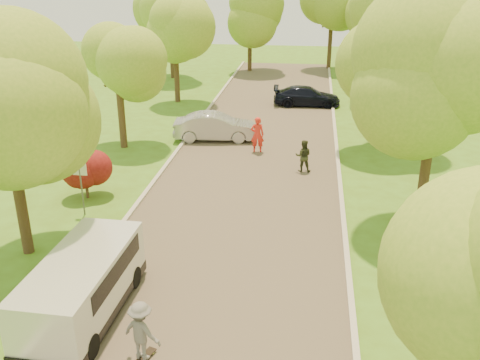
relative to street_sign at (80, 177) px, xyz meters
The scene contains 23 objects.
ground 7.22m from the street_sign, 34.59° to the right, with size 100.00×100.00×0.00m, color #456D1A.
road 7.22m from the street_sign, 34.59° to the left, with size 8.00×60.00×0.01m, color #4C4438.
curb_left 4.62m from the street_sign, 66.37° to the left, with size 0.18×60.00×0.12m, color #B2AD9E.
curb_right 10.74m from the street_sign, 22.10° to the left, with size 0.18×60.00×0.12m, color #B2AD9E.
street_sign is the anchor object (origin of this frame).
red_shrub 1.65m from the street_sign, 108.43° to the left, with size 1.70×1.70×1.95m.
tree_l_mida 4.72m from the street_sign, 99.39° to the right, with size 4.71×4.60×7.39m.
tree_l_midb 8.61m from the street_sign, 97.22° to the left, with size 4.30×4.20×6.62m.
tree_l_far 18.43m from the street_sign, 91.87° to the left, with size 4.92×4.80×7.79m.
tree_r_mida 13.46m from the street_sign, ahead, with size 5.13×5.00×7.95m.
tree_r_midb 16.27m from the street_sign, 38.90° to the left, with size 4.51×4.40×7.01m.
tree_r_far 24.25m from the street_sign, 56.91° to the left, with size 5.33×5.20×8.34m.
tree_bg_a 26.44m from the street_sign, 96.53° to the left, with size 5.12×5.00×7.72m.
tree_bg_b 31.57m from the street_sign, 63.40° to the left, with size 5.12×5.00×7.95m.
tree_bg_c 30.35m from the street_sign, 84.26° to the left, with size 4.92×4.80×7.33m.
tree_bg_d 33.74m from the street_sign, 72.61° to the left, with size 5.12×5.00×7.72m.
minivan 6.59m from the street_sign, 66.64° to the right, with size 1.99×4.83×1.78m.
silver_sedan 10.43m from the street_sign, 71.25° to the left, with size 1.56×4.46×1.47m, color #A4A4A8.
dark_sedan 19.84m from the street_sign, 65.87° to the left, with size 1.81×4.46×1.29m, color black.
longboard 9.06m from the street_sign, 58.18° to the right, with size 0.47×0.83×0.09m.
skateboarder 8.96m from the street_sign, 58.18° to the right, with size 1.00×0.58×1.55m, color slate.
person_striped 10.01m from the street_sign, 54.45° to the left, with size 0.67×0.44×1.85m, color red.
person_olive 10.02m from the street_sign, 34.89° to the left, with size 0.74×0.57×1.52m, color #2D311D.
Camera 1 is at (2.64, -13.56, 9.01)m, focal length 40.00 mm.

